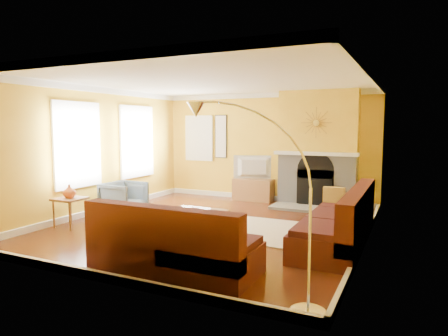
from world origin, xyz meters
The scene contains 27 objects.
floor centered at (0.00, 0.00, -0.01)m, with size 5.50×6.00×0.02m, color #5D2A13.
ceiling centered at (0.00, 0.00, 2.71)m, with size 5.50×6.00×0.02m, color white.
wall_back centered at (0.00, 3.01, 1.35)m, with size 5.50×0.02×2.70m, color yellow.
wall_front centered at (0.00, -3.01, 1.35)m, with size 5.50×0.02×2.70m, color yellow.
wall_left centered at (-2.76, 0.00, 1.35)m, with size 0.02×6.00×2.70m, color yellow.
wall_right centered at (2.76, 0.00, 1.35)m, with size 0.02×6.00×2.70m, color yellow.
baseboard centered at (0.00, 0.00, 0.06)m, with size 5.50×6.00×0.12m, color white, non-canonical shape.
crown_molding centered at (0.00, 0.00, 2.64)m, with size 5.50×6.00×0.12m, color white, non-canonical shape.
window_left_near centered at (-2.72, 1.30, 1.50)m, with size 0.06×1.22×1.72m, color white.
window_left_far centered at (-2.72, -0.60, 1.50)m, with size 0.06×1.22×1.72m, color white.
window_back centered at (-1.90, 2.96, 1.55)m, with size 0.82×0.06×1.22m, color white.
wall_art centered at (-1.25, 2.97, 1.60)m, with size 0.34×0.04×1.14m, color white.
fireplace centered at (1.35, 2.80, 1.35)m, with size 1.80×0.40×2.70m, color #999690, non-canonical shape.
mantel centered at (1.35, 2.56, 1.25)m, with size 1.92×0.22×0.08m, color white.
hearth centered at (1.35, 2.25, 0.03)m, with size 1.80×0.70×0.06m, color #999690.
sunburst centered at (1.35, 2.57, 1.95)m, with size 0.70×0.04×0.70m, color olive, non-canonical shape.
rug centered at (0.72, 0.09, 0.01)m, with size 2.40×1.80×0.02m, color beige.
sectional_sofa centered at (1.13, -0.71, 0.45)m, with size 3.23×3.99×0.90m, color #4D1E18, non-canonical shape.
coffee_table centered at (-0.07, -0.66, 0.20)m, with size 1.00×1.00×0.40m, color white, non-canonical shape.
media_console centered at (-0.24, 2.78, 0.28)m, with size 1.00×0.45×0.55m, color #996637.
tv centered at (-0.24, 2.78, 0.84)m, with size 1.02×0.13×0.59m, color black.
subwoofer centered at (0.10, 2.78, 0.15)m, with size 0.30×0.30×0.30m, color white.
armchair centered at (-2.10, 0.04, 0.35)m, with size 0.76×0.78×0.71m, color slate.
side_table centered at (-2.35, -1.19, 0.28)m, with size 0.50×0.50×0.55m, color #996637, non-canonical shape.
vase centered at (-2.35, -1.19, 0.67)m, with size 0.24×0.24×0.25m, color orange.
book centered at (-0.22, -0.56, 0.41)m, with size 0.20×0.27×0.03m, color white.
arc_lamp centered at (1.93, -2.79, 1.06)m, with size 1.35×0.36×2.12m, color silver, non-canonical shape.
Camera 1 is at (3.37, -6.54, 1.87)m, focal length 32.00 mm.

